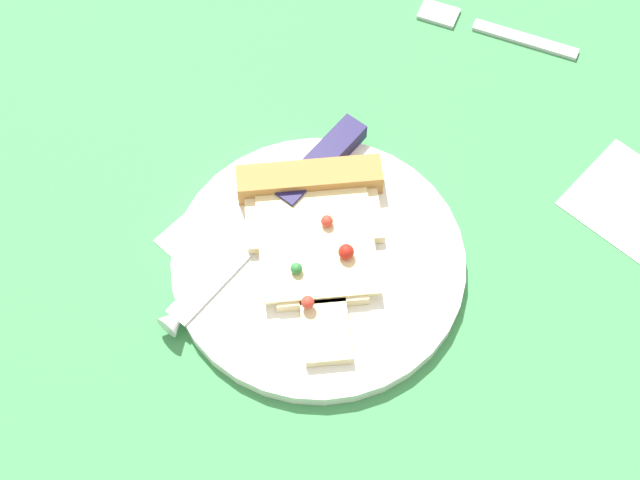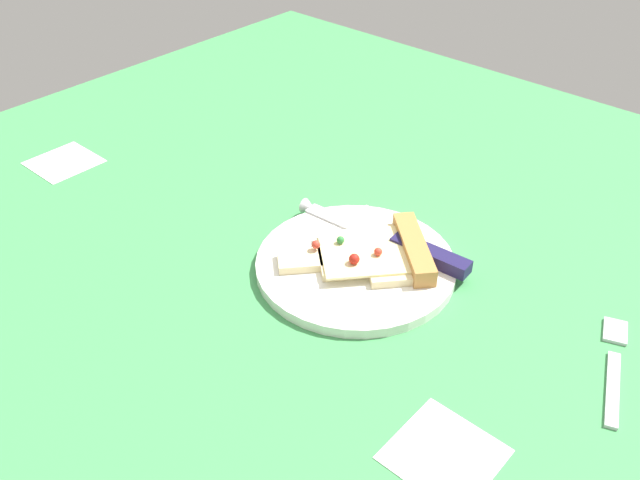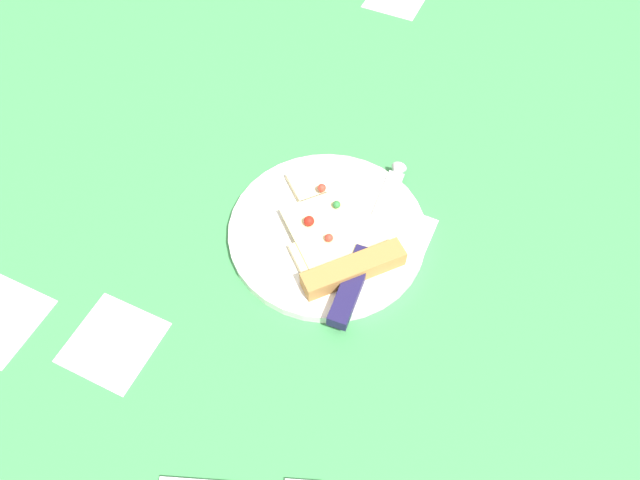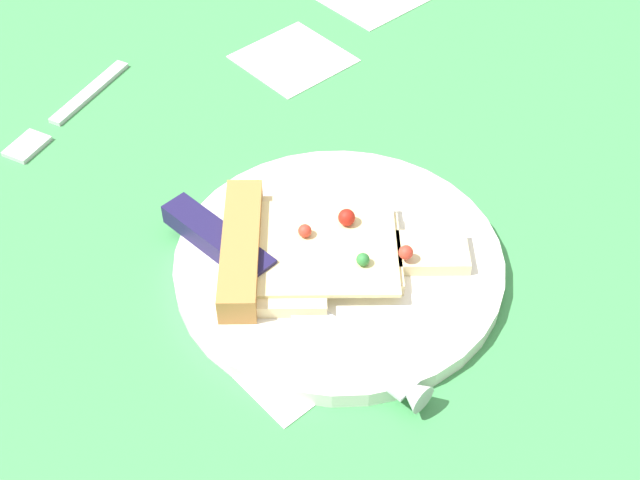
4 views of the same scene
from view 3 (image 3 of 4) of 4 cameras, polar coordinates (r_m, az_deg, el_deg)
name	(u,v)px [view 3 (image 3 of 4)]	position (r cm, az deg, el deg)	size (l,w,h in cm)	color
ground_plane	(271,220)	(71.94, -4.96, 2.06)	(143.23, 143.23, 3.00)	#3D8C4C
plate	(328,231)	(68.09, 0.79, 0.95)	(23.69, 23.69, 1.28)	white
pizza_slice	(337,240)	(65.60, 1.72, -0.04)	(17.36, 18.21, 2.55)	beige
knife	(364,254)	(64.95, 4.47, -1.43)	(24.09, 3.84, 2.45)	silver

